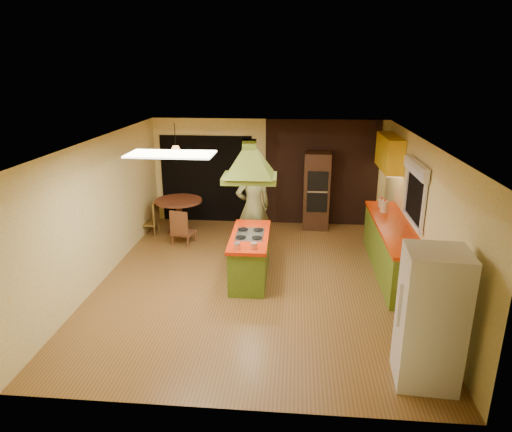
# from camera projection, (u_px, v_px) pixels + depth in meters

# --- Properties ---
(ground) EXTENTS (6.50, 6.50, 0.00)m
(ground) POSITION_uv_depth(u_px,v_px,m) (257.00, 280.00, 8.18)
(ground) COLOR olive
(ground) RESTS_ON ground
(room_walls) EXTENTS (5.50, 6.50, 6.50)m
(room_walls) POSITION_uv_depth(u_px,v_px,m) (257.00, 214.00, 7.79)
(room_walls) COLOR #FDF5B5
(room_walls) RESTS_ON ground
(ceiling_plane) EXTENTS (6.50, 6.50, 0.00)m
(ceiling_plane) POSITION_uv_depth(u_px,v_px,m) (257.00, 141.00, 7.39)
(ceiling_plane) COLOR silver
(ceiling_plane) RESTS_ON room_walls
(brick_panel) EXTENTS (2.64, 0.03, 2.50)m
(brick_panel) POSITION_uv_depth(u_px,v_px,m) (321.00, 173.00, 10.74)
(brick_panel) COLOR #381E14
(brick_panel) RESTS_ON ground
(nook_opening) EXTENTS (2.20, 0.03, 2.10)m
(nook_opening) POSITION_uv_depth(u_px,v_px,m) (207.00, 179.00, 11.03)
(nook_opening) COLOR black
(nook_opening) RESTS_ON ground
(right_counter) EXTENTS (0.62, 3.05, 0.92)m
(right_counter) POSITION_uv_depth(u_px,v_px,m) (392.00, 248.00, 8.39)
(right_counter) COLOR olive
(right_counter) RESTS_ON ground
(upper_cabinets) EXTENTS (0.34, 1.40, 0.70)m
(upper_cabinets) POSITION_uv_depth(u_px,v_px,m) (389.00, 153.00, 9.43)
(upper_cabinets) COLOR yellow
(upper_cabinets) RESTS_ON room_walls
(window_right) EXTENTS (0.12, 1.35, 1.06)m
(window_right) POSITION_uv_depth(u_px,v_px,m) (416.00, 182.00, 7.78)
(window_right) COLOR black
(window_right) RESTS_ON room_walls
(fluor_panel) EXTENTS (1.20, 0.60, 0.03)m
(fluor_panel) POSITION_uv_depth(u_px,v_px,m) (171.00, 154.00, 6.36)
(fluor_panel) COLOR white
(fluor_panel) RESTS_ON ceiling_plane
(kitchen_island) EXTENTS (0.69, 1.66, 0.85)m
(kitchen_island) POSITION_uv_depth(u_px,v_px,m) (250.00, 256.00, 8.14)
(kitchen_island) COLOR #5A781E
(kitchen_island) RESTS_ON ground
(range_hood) EXTENTS (0.92, 0.68, 0.78)m
(range_hood) POSITION_uv_depth(u_px,v_px,m) (249.00, 155.00, 7.57)
(range_hood) COLOR #576519
(range_hood) RESTS_ON ceiling_plane
(man) EXTENTS (0.85, 0.72, 1.96)m
(man) POSITION_uv_depth(u_px,v_px,m) (253.00, 207.00, 9.08)
(man) COLOR brown
(man) RESTS_ON ground
(refrigerator) EXTENTS (0.74, 0.71, 1.70)m
(refrigerator) POSITION_uv_depth(u_px,v_px,m) (431.00, 318.00, 5.33)
(refrigerator) COLOR white
(refrigerator) RESTS_ON ground
(wall_oven) EXTENTS (0.62, 0.62, 1.80)m
(wall_oven) POSITION_uv_depth(u_px,v_px,m) (317.00, 191.00, 10.59)
(wall_oven) COLOR #462816
(wall_oven) RESTS_ON ground
(dining_table) EXTENTS (1.05, 1.05, 0.79)m
(dining_table) POSITION_uv_depth(u_px,v_px,m) (179.00, 209.00, 10.35)
(dining_table) COLOR brown
(dining_table) RESTS_ON ground
(chair_left) EXTENTS (0.42, 0.42, 0.76)m
(chair_left) POSITION_uv_depth(u_px,v_px,m) (148.00, 217.00, 10.37)
(chair_left) COLOR brown
(chair_left) RESTS_ON ground
(chair_near) EXTENTS (0.52, 0.52, 0.78)m
(chair_near) POSITION_uv_depth(u_px,v_px,m) (183.00, 226.00, 9.77)
(chair_near) COLOR brown
(chair_near) RESTS_ON ground
(pendant_lamp) EXTENTS (0.41, 0.41, 0.21)m
(pendant_lamp) POSITION_uv_depth(u_px,v_px,m) (176.00, 151.00, 9.93)
(pendant_lamp) COLOR #FF9E3F
(pendant_lamp) RESTS_ON ceiling_plane
(canister_large) EXTENTS (0.19, 0.19, 0.22)m
(canister_large) POSITION_uv_depth(u_px,v_px,m) (384.00, 207.00, 8.94)
(canister_large) COLOR beige
(canister_large) RESTS_ON right_counter
(canister_medium) EXTENTS (0.13, 0.13, 0.17)m
(canister_medium) POSITION_uv_depth(u_px,v_px,m) (381.00, 203.00, 9.27)
(canister_medium) COLOR beige
(canister_medium) RESTS_ON right_counter
(canister_small) EXTENTS (0.13, 0.13, 0.15)m
(canister_small) POSITION_uv_depth(u_px,v_px,m) (383.00, 206.00, 9.10)
(canister_small) COLOR beige
(canister_small) RESTS_ON right_counter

